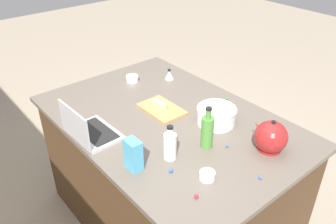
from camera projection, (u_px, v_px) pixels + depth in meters
ground_plane at (168, 219)px, 2.63m from camera, size 12.00×12.00×0.00m
island_counter at (168, 174)px, 2.40m from camera, size 1.65×1.12×0.90m
laptop at (88, 131)px, 1.97m from camera, size 0.32×0.24×0.22m
mixing_bowl_large at (216, 115)px, 2.10m from camera, size 0.24×0.24×0.11m
bottle_vinegar at (170, 145)px, 1.80m from camera, size 0.07×0.07×0.20m
bottle_olive at (207, 131)px, 1.88m from camera, size 0.07×0.07×0.24m
kettle at (271, 137)px, 1.86m from camera, size 0.21×0.18×0.20m
cutting_board at (162, 109)px, 2.24m from camera, size 0.30×0.20×0.02m
butter_stick_left at (159, 104)px, 2.25m from camera, size 0.11×0.04×0.04m
ramekin_small at (132, 79)px, 2.59m from camera, size 0.09×0.09×0.05m
ramekin_medium at (207, 175)px, 1.69m from camera, size 0.08×0.08×0.04m
kitchen_timer at (169, 74)px, 2.63m from camera, size 0.07×0.07×0.08m
candy_bag at (133, 155)px, 1.73m from camera, size 0.09×0.06×0.17m
candy_0 at (227, 99)px, 2.37m from camera, size 0.01×0.01×0.01m
candy_1 at (196, 196)px, 1.59m from camera, size 0.02×0.02×0.02m
candy_2 at (227, 146)px, 1.91m from camera, size 0.02×0.02×0.02m
candy_3 at (260, 178)px, 1.70m from camera, size 0.02×0.02×0.02m
candy_4 at (171, 170)px, 1.74m from camera, size 0.02×0.02×0.02m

